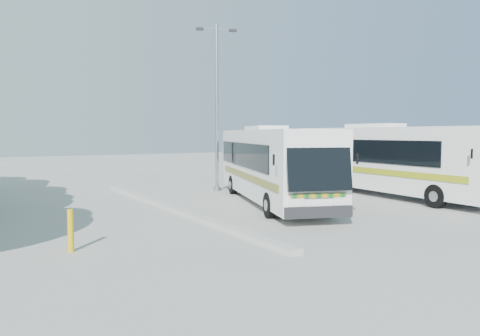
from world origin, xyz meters
TOP-DOWN VIEW (x-y plane):
  - ground at (0.00, 0.00)m, footprint 100.00×100.00m
  - kerb_divider at (-2.30, 2.00)m, footprint 0.40×16.00m
  - coach_main at (2.11, 1.59)m, footprint 5.72×11.40m
  - coach_adjacent at (8.26, 0.63)m, footprint 3.12×11.89m
  - lamppost at (2.00, 6.33)m, footprint 2.02×0.83m
  - bollard at (-6.99, -2.78)m, footprint 0.18×0.18m

SIDE VIEW (x-z plane):
  - ground at x=0.00m, z-range 0.00..0.00m
  - kerb_divider at x=-2.30m, z-range 0.00..0.15m
  - bollard at x=-6.99m, z-range 0.00..1.09m
  - coach_main at x=2.11m, z-range 0.15..3.28m
  - coach_adjacent at x=8.26m, z-range 0.16..3.42m
  - lamppost at x=2.00m, z-range 0.44..8.91m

